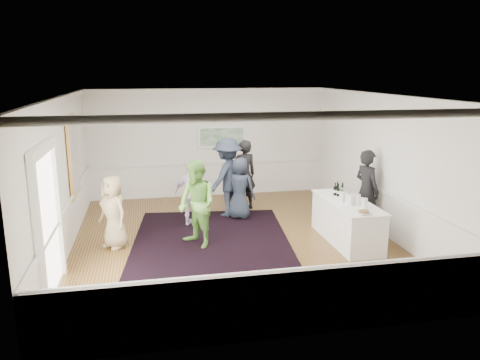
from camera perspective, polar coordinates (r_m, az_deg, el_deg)
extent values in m
plane|color=brown|center=(10.54, -0.84, -7.35)|extent=(8.00, 8.00, 0.00)
cube|color=white|center=(9.88, -0.91, 10.31)|extent=(7.00, 8.00, 0.02)
cube|color=white|center=(10.07, -20.85, 0.30)|extent=(0.02, 8.00, 3.20)
cube|color=white|center=(11.25, 16.94, 1.87)|extent=(0.02, 8.00, 3.20)
cube|color=white|center=(13.98, -3.88, 4.54)|extent=(7.00, 0.02, 3.20)
cube|color=white|center=(6.34, 5.79, -6.21)|extent=(7.00, 0.02, 3.20)
cube|color=gold|center=(11.29, -19.68, 2.74)|extent=(0.04, 1.25, 1.85)
cube|color=white|center=(11.28, -19.56, 2.75)|extent=(0.01, 1.05, 1.65)
cube|color=white|center=(7.59, -23.29, -7.13)|extent=(0.10, 0.14, 2.40)
cube|color=white|center=(9.13, -21.27, -3.62)|extent=(0.10, 0.14, 2.40)
cube|color=white|center=(8.06, -22.97, 3.46)|extent=(0.10, 1.78, 0.16)
cube|color=white|center=(8.36, -22.42, -5.22)|extent=(0.02, 1.50, 2.40)
cube|color=white|center=(13.96, -2.23, 5.29)|extent=(1.44, 0.05, 0.66)
cube|color=#276938|center=(13.93, -2.21, 5.28)|extent=(1.30, 0.01, 0.52)
cube|color=black|center=(10.47, -3.51, -7.45)|extent=(3.89, 4.83, 0.02)
cube|color=white|center=(10.60, 12.88, -4.97)|extent=(0.80, 2.21, 0.90)
cube|color=white|center=(10.47, 13.00, -2.60)|extent=(0.86, 2.27, 0.02)
imported|color=black|center=(11.33, 15.17, -1.23)|extent=(0.65, 0.81, 1.93)
imported|color=tan|center=(10.25, -15.19, -3.78)|extent=(0.88, 0.91, 1.57)
imported|color=#66A843|center=(9.97, -5.28, -2.94)|extent=(1.07, 1.15, 1.88)
imported|color=silver|center=(11.35, -5.82, -1.69)|extent=(1.00, 0.79, 1.59)
imported|color=#222A39|center=(12.03, -1.54, 0.31)|extent=(1.48, 1.44, 2.03)
imported|color=black|center=(12.62, 0.47, 0.63)|extent=(0.78, 0.60, 1.90)
imported|color=#222A39|center=(11.85, -0.02, -1.00)|extent=(0.92, 0.84, 1.58)
cylinder|color=#8DC044|center=(10.17, 13.33, -2.32)|extent=(0.12, 0.12, 0.24)
cylinder|color=#E74461|center=(10.23, 14.16, -2.28)|extent=(0.12, 0.12, 0.24)
cylinder|color=#7AAF3E|center=(10.34, 12.33, -2.02)|extent=(0.12, 0.12, 0.24)
cylinder|color=silver|center=(9.96, 14.95, -2.74)|extent=(0.12, 0.12, 0.24)
cylinder|color=white|center=(10.24, 13.02, -2.21)|extent=(0.12, 0.12, 0.24)
cylinder|color=silver|center=(10.57, 12.70, -1.74)|extent=(0.26, 0.26, 0.25)
imported|color=white|center=(9.61, 14.86, -3.87)|extent=(0.27, 0.27, 0.07)
cylinder|color=olive|center=(9.60, 14.86, -3.74)|extent=(0.19, 0.19, 0.04)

